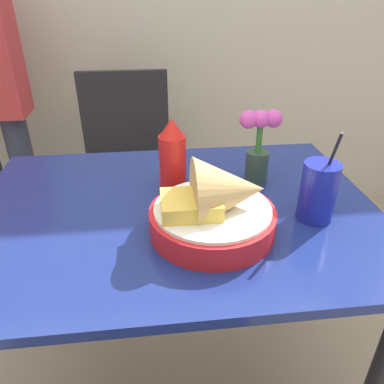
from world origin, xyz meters
name	(u,v)px	position (x,y,z in m)	size (l,w,h in m)	color
dining_table	(177,246)	(0.00, 0.00, 0.65)	(1.01, 0.74, 0.77)	navy
chair_far_window	(128,159)	(-0.17, 0.81, 0.54)	(0.40, 0.40, 0.93)	black
food_basket	(218,207)	(0.08, -0.12, 0.84)	(0.28, 0.28, 0.18)	red
ketchup_bottle	(174,156)	(0.00, 0.10, 0.87)	(0.07, 0.07, 0.20)	red
drink_cup	(318,193)	(0.33, -0.09, 0.84)	(0.08, 0.08, 0.23)	#192399
flower_vase	(259,145)	(0.24, 0.11, 0.88)	(0.12, 0.06, 0.21)	#2D4738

